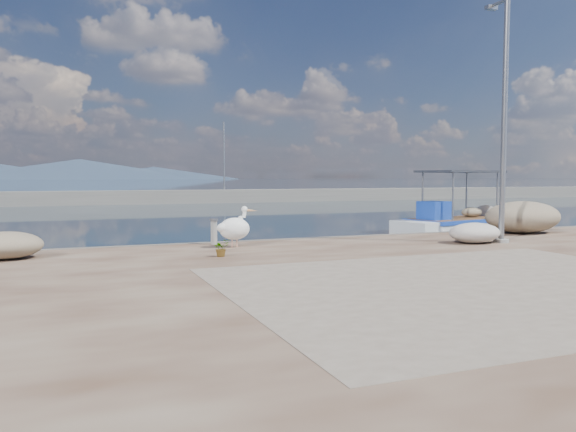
# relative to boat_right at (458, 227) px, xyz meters

# --- Properties ---
(ground) EXTENTS (1400.00, 1400.00, 0.00)m
(ground) POSITION_rel_boat_right_xyz_m (-9.80, -8.67, -0.24)
(ground) COLOR #162635
(ground) RESTS_ON ground
(quay_patch) EXTENTS (9.00, 7.00, 0.01)m
(quay_patch) POSITION_rel_boat_right_xyz_m (-8.80, -11.67, 0.26)
(quay_patch) COLOR gray
(quay_patch) RESTS_ON quay
(breakwater) EXTENTS (120.00, 2.20, 7.50)m
(breakwater) POSITION_rel_boat_right_xyz_m (-9.81, 31.33, 0.36)
(breakwater) COLOR gray
(breakwater) RESTS_ON ground
(mountains) EXTENTS (370.00, 280.00, 22.00)m
(mountains) POSITION_rel_boat_right_xyz_m (-5.41, 641.33, 9.26)
(mountains) COLOR #28384C
(mountains) RESTS_ON ground
(boat_right) EXTENTS (6.79, 3.43, 3.12)m
(boat_right) POSITION_rel_boat_right_xyz_m (0.00, 0.00, 0.00)
(boat_right) COLOR white
(boat_right) RESTS_ON ground
(pelican) EXTENTS (1.16, 0.64, 1.11)m
(pelican) POSITION_rel_boat_right_xyz_m (-11.39, -4.98, 0.78)
(pelican) COLOR tan
(pelican) RESTS_ON quay
(lamp_post) EXTENTS (0.44, 0.96, 7.00)m
(lamp_post) POSITION_rel_boat_right_xyz_m (-3.88, -6.73, 3.55)
(lamp_post) COLOR gray
(lamp_post) RESTS_ON quay
(bollard_near) EXTENTS (0.24, 0.24, 0.73)m
(bollard_near) POSITION_rel_boat_right_xyz_m (-11.76, -4.13, 0.65)
(bollard_near) COLOR gray
(bollard_near) RESTS_ON quay
(potted_plant) EXTENTS (0.48, 0.45, 0.42)m
(potted_plant) POSITION_rel_boat_right_xyz_m (-12.20, -6.58, 0.47)
(potted_plant) COLOR #33722D
(potted_plant) RESTS_ON quay
(net_pile_b) EXTENTS (1.64, 1.28, 0.64)m
(net_pile_b) POSITION_rel_boat_right_xyz_m (-16.95, -5.14, 0.58)
(net_pile_b) COLOR tan
(net_pile_b) RESTS_ON quay
(net_pile_d) EXTENTS (1.57, 1.17, 0.59)m
(net_pile_d) POSITION_rel_boat_right_xyz_m (-4.70, -6.59, 0.55)
(net_pile_d) COLOR silver
(net_pile_d) RESTS_ON quay
(net_pile_c) EXTENTS (2.76, 1.97, 1.08)m
(net_pile_c) POSITION_rel_boat_right_xyz_m (-1.22, -4.86, 0.80)
(net_pile_c) COLOR tan
(net_pile_c) RESTS_ON quay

